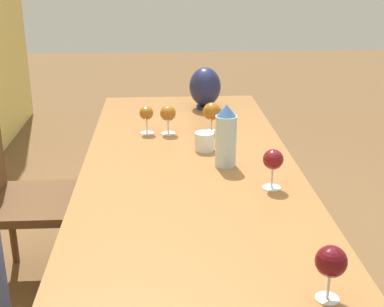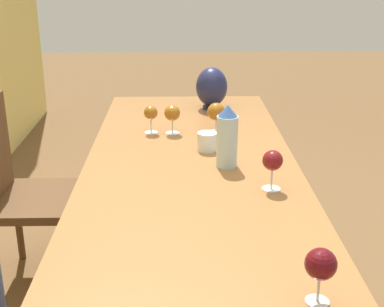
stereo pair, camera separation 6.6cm
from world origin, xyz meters
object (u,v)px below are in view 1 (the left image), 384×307
water_tumbler (205,141)px  wine_glass_3 (331,262)px  wine_glass_1 (168,114)px  chair_far (20,191)px  vase (205,87)px  wine_glass_0 (146,114)px  water_bottle (226,137)px  wine_glass_4 (273,160)px  wine_glass_2 (212,112)px

water_tumbler → wine_glass_3: 1.08m
wine_glass_1 → chair_far: (-0.04, 0.69, -0.35)m
vase → wine_glass_0: vase is taller
wine_glass_0 → wine_glass_1: 0.10m
wine_glass_1 → wine_glass_3: 1.33m
wine_glass_0 → chair_far: bearing=94.7°
wine_glass_0 → chair_far: size_ratio=0.14×
water_bottle → vase: 0.83m
water_tumbler → wine_glass_4: 0.46m
wine_glass_2 → water_bottle: bearing=-178.3°
water_tumbler → chair_far: size_ratio=0.09×
water_tumbler → wine_glass_1: size_ratio=0.62×
water_bottle → wine_glass_3: bearing=-170.7°
vase → wine_glass_3: vase is taller
wine_glass_0 → wine_glass_1: size_ratio=0.97×
wine_glass_3 → wine_glass_4: wine_glass_4 is taller
water_tumbler → wine_glass_2: bearing=-12.1°
vase → chair_far: size_ratio=0.24×
water_bottle → wine_glass_2: size_ratio=1.79×
vase → wine_glass_2: vase is taller
wine_glass_1 → wine_glass_2: 0.20m
chair_far → wine_glass_3: bearing=-139.8°
water_bottle → wine_glass_3: size_ratio=1.73×
vase → wine_glass_3: bearing=-174.8°
wine_glass_2 → wine_glass_3: bearing=-173.2°
water_tumbler → wine_glass_2: 0.26m
water_tumbler → wine_glass_2: wine_glass_2 is taller
water_bottle → vase: size_ratio=1.12×
water_bottle → vase: water_bottle is taller
vase → wine_glass_1: size_ratio=1.65×
chair_far → wine_glass_4: bearing=-119.6°
water_tumbler → wine_glass_3: wine_glass_3 is taller
wine_glass_4 → vase: bearing=8.2°
water_tumbler → vase: 0.66m
wine_glass_3 → chair_far: 1.67m
wine_glass_3 → wine_glass_4: bearing=0.4°
chair_far → vase: bearing=-63.0°
wine_glass_0 → wine_glass_4: 0.79m
water_bottle → wine_glass_1: (0.41, 0.22, -0.03)m
water_tumbler → chair_far: 0.91m
water_bottle → vase: bearing=0.8°
vase → wine_glass_2: 0.40m
water_bottle → vase: (0.83, 0.01, -0.00)m
vase → chair_far: 1.07m
water_tumbler → wine_glass_4: (-0.40, -0.21, 0.07)m
vase → wine_glass_1: (-0.42, 0.20, -0.02)m
water_bottle → wine_glass_4: size_ratio=1.71×
water_bottle → chair_far: bearing=67.6°
water_bottle → wine_glass_4: water_bottle is taller
wine_glass_0 → water_tumbler: bearing=-134.3°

